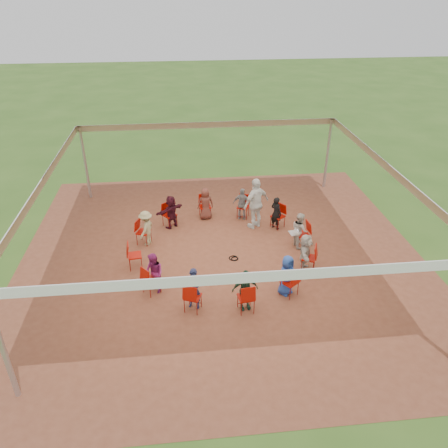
{
  "coord_description": "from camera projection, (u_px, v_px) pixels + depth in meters",
  "views": [
    {
      "loc": [
        -1.21,
        -11.94,
        7.93
      ],
      "look_at": [
        0.1,
        0.3,
        1.03
      ],
      "focal_mm": 35.0,
      "sensor_mm": 36.0,
      "label": 1
    }
  ],
  "objects": [
    {
      "name": "chair_4",
      "position": [
        169.0,
        215.0,
        15.89
      ],
      "size": [
        0.6,
        0.6,
        0.9
      ],
      "primitive_type": null,
      "rotation": [
        0.0,
        0.0,
        -2.49
      ],
      "color": "#AA0E03",
      "rests_on": "ground"
    },
    {
      "name": "chair_8",
      "position": [
        193.0,
        297.0,
        11.79
      ],
      "size": [
        0.56,
        0.57,
        0.9
      ],
      "primitive_type": null,
      "rotation": [
        0.0,
        0.0,
        -0.39
      ],
      "color": "#AA0E03",
      "rests_on": "ground"
    },
    {
      "name": "person_seated_7",
      "position": [
        194.0,
        289.0,
        11.8
      ],
      "size": [
        0.53,
        0.45,
        1.24
      ],
      "primitive_type": "imported",
      "rotation": [
        0.0,
        0.0,
        -0.39
      ],
      "color": "#1C2140",
      "rests_on": "ground"
    },
    {
      "name": "person_seated_4",
      "position": [
        171.0,
        212.0,
        15.72
      ],
      "size": [
        1.18,
        1.04,
        1.24
      ],
      "primitive_type": "imported",
      "rotation": [
        0.0,
        0.0,
        -2.49
      ],
      "color": "#3A0F1A",
      "rests_on": "ground"
    },
    {
      "name": "person_seated_2",
      "position": [
        242.0,
        204.0,
        16.27
      ],
      "size": [
        0.82,
        0.62,
        1.24
      ],
      "primitive_type": "imported",
      "rotation": [
        0.0,
        0.0,
        2.75
      ],
      "color": "gray",
      "rests_on": "ground"
    },
    {
      "name": "standing_person",
      "position": [
        256.0,
        203.0,
        15.57
      ],
      "size": [
        1.25,
        1.09,
        1.91
      ],
      "primitive_type": "imported",
      "rotation": [
        0.0,
        0.0,
        3.72
      ],
      "color": "silver",
      "rests_on": "ground"
    },
    {
      "name": "person_seated_1",
      "position": [
        276.0,
        213.0,
        15.64
      ],
      "size": [
        0.51,
        0.54,
        1.24
      ],
      "primitive_type": "imported",
      "rotation": [
        0.0,
        0.0,
        2.23
      ],
      "color": "black",
      "rests_on": "ground"
    },
    {
      "name": "chair_0",
      "position": [
        302.0,
        234.0,
        14.7
      ],
      "size": [
        0.49,
        0.47,
        0.9
      ],
      "primitive_type": null,
      "rotation": [
        0.0,
        0.0,
        1.7
      ],
      "color": "#AA0E03",
      "rests_on": "ground"
    },
    {
      "name": "chair_6",
      "position": [
        135.0,
        256.0,
        13.55
      ],
      "size": [
        0.49,
        0.47,
        0.9
      ],
      "primitive_type": null,
      "rotation": [
        0.0,
        0.0,
        -1.44
      ],
      "color": "#AA0E03",
      "rests_on": "ground"
    },
    {
      "name": "cable_coil",
      "position": [
        234.0,
        258.0,
        14.19
      ],
      "size": [
        0.32,
        0.32,
        0.03
      ],
      "rotation": [
        0.0,
        0.0,
        -0.06
      ],
      "color": "black",
      "rests_on": "ground"
    },
    {
      "name": "chair_1",
      "position": [
        278.0,
        216.0,
        15.8
      ],
      "size": [
        0.6,
        0.6,
        0.9
      ],
      "primitive_type": null,
      "rotation": [
        0.0,
        0.0,
        2.23
      ],
      "color": "#AA0E03",
      "rests_on": "ground"
    },
    {
      "name": "person_seated_6",
      "position": [
        154.0,
        273.0,
        12.43
      ],
      "size": [
        0.64,
        0.69,
        1.24
      ],
      "primitive_type": "imported",
      "rotation": [
        0.0,
        0.0,
        -0.92
      ],
      "color": "#8E2369",
      "rests_on": "ground"
    },
    {
      "name": "person_seated_10",
      "position": [
        305.0,
        252.0,
        13.38
      ],
      "size": [
        0.84,
        1.23,
        1.24
      ],
      "primitive_type": "imported",
      "rotation": [
        0.0,
        0.0,
        1.18
      ],
      "color": "#BBB3A6",
      "rests_on": "ground"
    },
    {
      "name": "person_seated_9",
      "position": [
        287.0,
        275.0,
        12.35
      ],
      "size": [
        0.69,
        0.64,
        1.24
      ],
      "primitive_type": "imported",
      "rotation": [
        0.0,
        0.0,
        0.65
      ],
      "color": "#25489E",
      "rests_on": "ground"
    },
    {
      "name": "chair_9",
      "position": [
        246.0,
        298.0,
        11.76
      ],
      "size": [
        0.47,
        0.49,
        0.9
      ],
      "primitive_type": null,
      "rotation": [
        0.0,
        0.0,
        0.13
      ],
      "color": "#AA0E03",
      "rests_on": "ground"
    },
    {
      "name": "chair_3",
      "position": [
        205.0,
        206.0,
        16.49
      ],
      "size": [
        0.47,
        0.49,
        0.9
      ],
      "primitive_type": null,
      "rotation": [
        0.0,
        0.0,
        -3.01
      ],
      "color": "#AA0E03",
      "rests_on": "ground"
    },
    {
      "name": "chair_10",
      "position": [
        290.0,
        282.0,
        12.36
      ],
      "size": [
        0.6,
        0.6,
        0.9
      ],
      "primitive_type": null,
      "rotation": [
        0.0,
        0.0,
        0.65
      ],
      "color": "#AA0E03",
      "rests_on": "ground"
    },
    {
      "name": "person_seated_0",
      "position": [
        300.0,
        230.0,
        14.59
      ],
      "size": [
        0.42,
        0.64,
        1.24
      ],
      "primitive_type": "imported",
      "rotation": [
        0.0,
        0.0,
        1.7
      ],
      "color": "#BBB3A6",
      "rests_on": "ground"
    },
    {
      "name": "chair_2",
      "position": [
        243.0,
        207.0,
        16.46
      ],
      "size": [
        0.56,
        0.57,
        0.9
      ],
      "primitive_type": null,
      "rotation": [
        0.0,
        0.0,
        2.75
      ],
      "color": "#AA0E03",
      "rests_on": "ground"
    },
    {
      "name": "person_seated_8",
      "position": [
        245.0,
        290.0,
        11.77
      ],
      "size": [
        0.77,
        0.46,
        1.24
      ],
      "primitive_type": "imported",
      "rotation": [
        0.0,
        0.0,
        0.13
      ],
      "color": "#1F4330",
      "rests_on": "ground"
    },
    {
      "name": "chair_5",
      "position": [
        143.0,
        232.0,
        14.81
      ],
      "size": [
        0.57,
        0.56,
        0.9
      ],
      "primitive_type": null,
      "rotation": [
        0.0,
        0.0,
        -1.96
      ],
      "color": "#AA0E03",
      "rests_on": "ground"
    },
    {
      "name": "person_seated_3",
      "position": [
        205.0,
        204.0,
        16.3
      ],
      "size": [
        0.65,
        0.42,
        1.24
      ],
      "primitive_type": "imported",
      "rotation": [
        0.0,
        0.0,
        -3.01
      ],
      "color": "brown",
      "rests_on": "ground"
    },
    {
      "name": "person_seated_5",
      "position": [
        146.0,
        228.0,
        14.69
      ],
      "size": [
        0.67,
        0.89,
        1.24
      ],
      "primitive_type": "imported",
      "rotation": [
        0.0,
        0.0,
        -1.96
      ],
      "color": "tan",
      "rests_on": "ground"
    },
    {
      "name": "laptop",
      "position": [
        295.0,
        231.0,
        14.57
      ],
      "size": [
        0.32,
        0.38,
        0.24
      ],
      "rotation": [
        0.0,
        0.0,
        1.7
      ],
      "color": "#B7B7BC",
      "rests_on": "ground"
    },
    {
      "name": "tent",
      "position": [
        222.0,
        190.0,
        13.19
      ],
      "size": [
        10.33,
        10.33,
        3.0
      ],
      "color": "#B2B2B7",
      "rests_on": "ground"
    },
    {
      "name": "dirt_patch",
      "position": [
        222.0,
        256.0,
        14.34
      ],
      "size": [
        13.0,
        13.0,
        0.0
      ],
      "primitive_type": "plane",
      "color": "brown",
      "rests_on": "ground"
    },
    {
      "name": "chair_7",
      "position": [
        151.0,
        280.0,
        12.45
      ],
      "size": [
        0.6,
        0.6,
        0.9
      ],
      "primitive_type": null,
      "rotation": [
        0.0,
        0.0,
        -0.92
      ],
      "color": "#AA0E03",
      "rests_on": "ground"
    },
    {
      "name": "chair_11",
      "position": [
        309.0,
        258.0,
        13.44
      ],
      "size": [
        0.57,
        0.56,
        0.9
      ],
      "primitive_type": null,
      "rotation": [
        0.0,
        0.0,
        1.18
      ],
      "color": "#AA0E03",
      "rests_on": "ground"
    },
    {
      "name": "ground",
      "position": [
        222.0,
        256.0,
        14.34
      ],
      "size": [
        80.0,
        80.0,
        0.0
      ],
      "primitive_type": "plane",
      "color": "#355B1C",
      "rests_on": "ground"
    }
  ]
}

